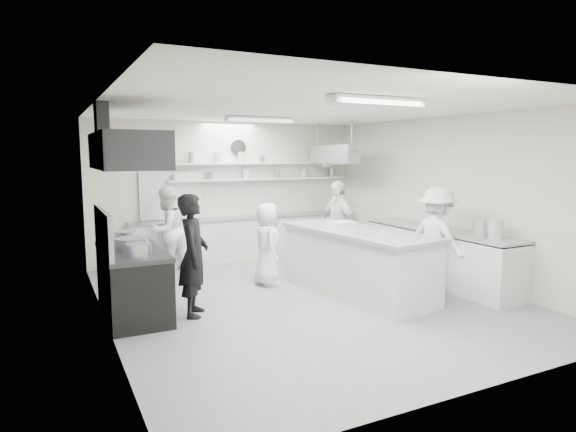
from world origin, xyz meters
name	(u,v)px	position (x,y,z in m)	size (l,w,h in m)	color
floor	(305,299)	(0.00, 0.00, -0.01)	(6.00, 7.00, 0.02)	gray
ceiling	(306,108)	(0.00, 0.00, 3.01)	(6.00, 7.00, 0.02)	white
wall_back	(229,191)	(0.00, 3.50, 1.50)	(6.00, 0.04, 3.00)	beige
wall_front	(483,240)	(0.00, -3.50, 1.50)	(6.00, 0.04, 3.00)	beige
wall_left	(103,216)	(-3.00, 0.00, 1.50)	(0.04, 7.00, 3.00)	beige
wall_right	(448,198)	(3.00, 0.00, 1.50)	(0.04, 7.00, 3.00)	beige
stove	(133,284)	(-2.60, 0.40, 0.45)	(0.80, 1.80, 0.90)	black
exhaust_hood	(127,151)	(-2.60, 0.40, 2.35)	(0.85, 2.00, 0.50)	#2D2D31
back_counter	(248,238)	(0.30, 3.20, 0.46)	(5.00, 0.60, 0.92)	silver
shelf_lower	(261,179)	(0.70, 3.37, 1.75)	(4.20, 0.26, 0.04)	silver
shelf_upper	(261,163)	(0.70, 3.37, 2.10)	(4.20, 0.26, 0.04)	silver
pass_through_window	(171,195)	(-1.30, 3.48, 1.45)	(1.30, 0.04, 1.00)	black
wall_clock	(238,147)	(0.20, 3.46, 2.45)	(0.32, 0.32, 0.05)	white
right_counter	(439,256)	(2.65, -0.20, 0.47)	(0.74, 3.30, 0.94)	silver
pot_rack	(333,154)	(2.00, 2.40, 2.30)	(0.30, 1.60, 0.40)	#9FA2AC
light_fixture_front	(377,101)	(0.00, -1.80, 2.94)	(1.30, 0.25, 0.10)	silver
light_fixture_rear	(259,120)	(0.00, 1.80, 2.94)	(1.30, 0.25, 0.10)	silver
prep_island	(357,263)	(0.91, -0.15, 0.51)	(1.03, 2.76, 1.02)	silver
stove_pot	(132,246)	(-2.60, 0.35, 1.02)	(0.45, 0.45, 0.22)	#9FA2AC
cook_stove	(193,255)	(-1.82, -0.02, 0.88)	(0.64, 0.42, 1.75)	black
cook_back	(167,230)	(-1.58, 2.75, 0.84)	(0.81, 0.63, 1.67)	white
cook_island_left	(267,244)	(-0.19, 1.05, 0.73)	(0.71, 0.46, 1.46)	white
cook_island_right	(338,225)	(1.54, 1.47, 0.89)	(1.05, 0.44, 1.79)	white
cook_right	(437,239)	(2.21, -0.59, 0.88)	(1.14, 0.65, 1.76)	white
bowl_island_a	(361,235)	(0.73, -0.51, 1.05)	(0.24, 0.24, 0.06)	#9FA2AC
bowl_island_b	(382,234)	(1.07, -0.59, 1.05)	(0.19, 0.19, 0.06)	silver
bowl_right	(434,229)	(2.58, -0.12, 0.97)	(0.25, 0.25, 0.06)	silver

